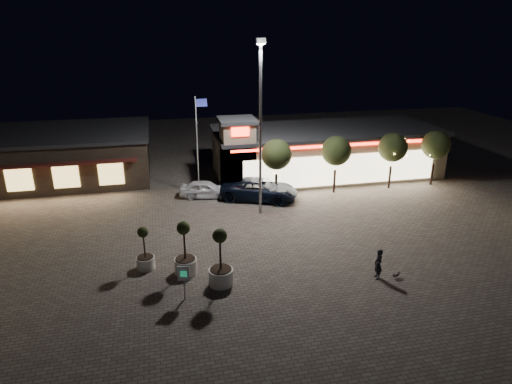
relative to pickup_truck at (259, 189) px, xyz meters
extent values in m
plane|color=#645C51|center=(-2.58, -10.79, -0.84)|extent=(90.00, 90.00, 0.00)
cube|color=gray|center=(7.42, 5.21, 1.16)|extent=(20.00, 8.00, 4.00)
cube|color=#262628|center=(7.42, 5.21, 3.31)|extent=(20.40, 8.40, 0.30)
cube|color=#FFEABF|center=(7.42, 1.16, 0.76)|extent=(17.00, 0.12, 2.60)
cube|color=red|center=(7.42, 1.13, 2.91)|extent=(19.00, 0.10, 0.18)
cube|color=gray|center=(-1.28, 2.51, 2.06)|extent=(2.60, 2.60, 5.80)
cube|color=#262628|center=(-1.28, 2.51, 5.11)|extent=(3.00, 3.00, 0.30)
cube|color=red|center=(-1.28, 1.16, 4.46)|extent=(1.40, 0.10, 0.70)
cube|color=#382D23|center=(-16.58, 9.21, 1.16)|extent=(16.00, 10.00, 4.00)
cube|color=#262628|center=(-16.58, 9.21, 3.31)|extent=(16.40, 10.40, 0.30)
cube|color=#591E19|center=(-16.58, 3.81, 1.96)|extent=(14.40, 0.80, 0.15)
cube|color=#FFD672|center=(-18.58, 4.16, 0.76)|extent=(2.00, 0.12, 1.80)
cube|color=#FFD672|center=(-15.08, 4.16, 0.76)|extent=(2.00, 0.12, 1.80)
cube|color=#FFD672|center=(-11.58, 4.16, 0.76)|extent=(2.00, 0.12, 1.80)
cylinder|color=gray|center=(-0.58, -2.79, 5.16)|extent=(0.20, 0.20, 12.00)
cube|color=gray|center=(-0.58, -2.79, 11.36)|extent=(0.60, 0.40, 0.35)
cube|color=white|center=(-0.58, -2.79, 11.16)|extent=(0.45, 0.30, 0.08)
cylinder|color=white|center=(-4.58, 2.21, 3.16)|extent=(0.10, 0.10, 8.00)
cube|color=#293097|center=(-4.13, 2.21, 6.66)|extent=(0.90, 0.04, 0.60)
cylinder|color=#332319|center=(1.42, 0.21, 0.12)|extent=(0.20, 0.20, 1.92)
sphere|color=#2D3819|center=(1.42, 0.21, 2.73)|extent=(2.42, 2.42, 2.42)
cylinder|color=#332319|center=(6.42, 0.21, 0.12)|extent=(0.20, 0.20, 1.92)
sphere|color=#2D3819|center=(6.42, 0.21, 2.73)|extent=(2.42, 2.42, 2.42)
cylinder|color=#332319|center=(11.42, 0.21, 0.12)|extent=(0.20, 0.20, 1.92)
sphere|color=#2D3819|center=(11.42, 0.21, 2.73)|extent=(2.42, 2.42, 2.42)
cylinder|color=#332319|center=(15.42, 0.21, 0.12)|extent=(0.20, 0.20, 1.92)
sphere|color=#2D3819|center=(15.42, 0.21, 2.73)|extent=(2.42, 2.42, 2.42)
imported|color=black|center=(0.00, 0.00, 0.00)|extent=(6.68, 4.96, 1.69)
imported|color=white|center=(-4.15, 1.40, -0.15)|extent=(4.32, 2.49, 1.38)
imported|color=black|center=(3.69, -13.15, 0.03)|extent=(0.47, 0.67, 1.74)
cube|color=#59514C|center=(4.70, -13.39, -0.63)|extent=(0.37, 0.24, 0.18)
sphere|color=#59514C|center=(4.89, -13.32, -0.56)|extent=(0.16, 0.16, 0.16)
cylinder|color=white|center=(-8.83, -9.26, -0.49)|extent=(1.06, 1.06, 0.71)
cylinder|color=black|center=(-8.83, -9.26, -0.12)|extent=(0.92, 0.92, 0.05)
cylinder|color=#332319|center=(-8.83, -9.26, 0.71)|extent=(0.09, 0.09, 1.59)
sphere|color=#2D3819|center=(-8.83, -9.26, 1.46)|extent=(0.62, 0.62, 0.62)
cylinder|color=white|center=(-4.84, -11.89, -0.40)|extent=(1.34, 1.34, 0.89)
cylinder|color=black|center=(-4.84, -11.89, 0.07)|extent=(1.16, 1.16, 0.07)
cylinder|color=#332319|center=(-4.84, -11.89, 1.11)|extent=(0.11, 0.11, 2.01)
sphere|color=#2D3819|center=(-4.84, -11.89, 2.06)|extent=(0.78, 0.78, 0.78)
cylinder|color=white|center=(-6.61, -10.25, -0.42)|extent=(1.28, 1.28, 0.85)
cylinder|color=black|center=(-6.61, -10.25, 0.03)|extent=(1.11, 1.11, 0.06)
cylinder|color=#332319|center=(-6.61, -10.25, 1.03)|extent=(0.11, 0.11, 1.92)
sphere|color=#2D3819|center=(-6.61, -10.25, 1.93)|extent=(0.75, 0.75, 0.75)
cylinder|color=gray|center=(-6.86, -12.90, -0.27)|extent=(0.08, 0.08, 1.15)
cube|color=white|center=(-6.86, -12.90, 0.65)|extent=(0.62, 0.22, 0.82)
cube|color=#18945E|center=(-6.86, -12.94, 0.65)|extent=(0.33, 0.11, 0.34)
camera|label=1|loc=(-7.62, -33.22, 12.48)|focal=32.00mm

